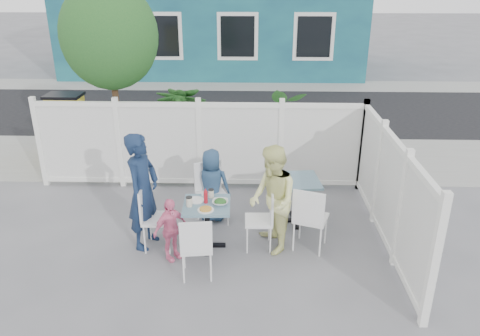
{
  "coord_description": "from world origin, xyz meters",
  "views": [
    {
      "loc": [
        1.05,
        -5.45,
        3.72
      ],
      "look_at": [
        0.87,
        0.76,
        1.08
      ],
      "focal_mm": 35.0,
      "sensor_mm": 36.0,
      "label": 1
    }
  ],
  "objects_px": {
    "chair_near": "(196,244)",
    "toddler": "(170,229)",
    "utility_cabinet": "(68,126)",
    "main_table": "(207,214)",
    "woman": "(272,200)",
    "chair_back": "(210,188)",
    "chair_left": "(152,213)",
    "boy": "(212,185)",
    "chair_right": "(264,215)",
    "spare_table": "(296,189)",
    "man": "(143,191)"
  },
  "relations": [
    {
      "from": "chair_near",
      "to": "boy",
      "type": "relative_size",
      "value": 0.75
    },
    {
      "from": "main_table",
      "to": "woman",
      "type": "xyz_separation_m",
      "value": [
        0.92,
        -0.02,
        0.24
      ]
    },
    {
      "from": "utility_cabinet",
      "to": "man",
      "type": "distance_m",
      "value": 4.34
    },
    {
      "from": "chair_right",
      "to": "chair_back",
      "type": "height_order",
      "value": "chair_back"
    },
    {
      "from": "chair_left",
      "to": "chair_back",
      "type": "distance_m",
      "value": 1.1
    },
    {
      "from": "utility_cabinet",
      "to": "chair_near",
      "type": "relative_size",
      "value": 1.42
    },
    {
      "from": "woman",
      "to": "chair_back",
      "type": "bearing_deg",
      "value": -145.49
    },
    {
      "from": "woman",
      "to": "chair_near",
      "type": "bearing_deg",
      "value": -67.91
    },
    {
      "from": "woman",
      "to": "toddler",
      "type": "height_order",
      "value": "woman"
    },
    {
      "from": "main_table",
      "to": "chair_back",
      "type": "distance_m",
      "value": 0.78
    },
    {
      "from": "chair_left",
      "to": "man",
      "type": "xyz_separation_m",
      "value": [
        -0.12,
        0.08,
        0.31
      ]
    },
    {
      "from": "spare_table",
      "to": "chair_right",
      "type": "height_order",
      "value": "chair_right"
    },
    {
      "from": "chair_back",
      "to": "woman",
      "type": "distance_m",
      "value": 1.25
    },
    {
      "from": "main_table",
      "to": "chair_left",
      "type": "xyz_separation_m",
      "value": [
        -0.77,
        -0.02,
        0.01
      ]
    },
    {
      "from": "chair_near",
      "to": "chair_left",
      "type": "bearing_deg",
      "value": 127.21
    },
    {
      "from": "utility_cabinet",
      "to": "toddler",
      "type": "bearing_deg",
      "value": -53.04
    },
    {
      "from": "woman",
      "to": "boy",
      "type": "height_order",
      "value": "woman"
    },
    {
      "from": "utility_cabinet",
      "to": "toddler",
      "type": "height_order",
      "value": "utility_cabinet"
    },
    {
      "from": "woman",
      "to": "toddler",
      "type": "relative_size",
      "value": 1.7
    },
    {
      "from": "chair_right",
      "to": "utility_cabinet",
      "type": "bearing_deg",
      "value": 47.41
    },
    {
      "from": "utility_cabinet",
      "to": "spare_table",
      "type": "relative_size",
      "value": 1.66
    },
    {
      "from": "chair_back",
      "to": "boy",
      "type": "xyz_separation_m",
      "value": [
        0.02,
        0.05,
        0.03
      ]
    },
    {
      "from": "chair_left",
      "to": "woman",
      "type": "xyz_separation_m",
      "value": [
        1.69,
        0.01,
        0.23
      ]
    },
    {
      "from": "chair_near",
      "to": "toddler",
      "type": "xyz_separation_m",
      "value": [
        -0.41,
        0.45,
        -0.06
      ]
    },
    {
      "from": "chair_back",
      "to": "chair_near",
      "type": "bearing_deg",
      "value": 64.57
    },
    {
      "from": "spare_table",
      "to": "boy",
      "type": "height_order",
      "value": "boy"
    },
    {
      "from": "chair_back",
      "to": "main_table",
      "type": "bearing_deg",
      "value": 67.59
    },
    {
      "from": "utility_cabinet",
      "to": "chair_near",
      "type": "distance_m",
      "value": 5.48
    },
    {
      "from": "man",
      "to": "toddler",
      "type": "bearing_deg",
      "value": -115.09
    },
    {
      "from": "chair_back",
      "to": "spare_table",
      "type": "bearing_deg",
      "value": 156.42
    },
    {
      "from": "spare_table",
      "to": "chair_near",
      "type": "relative_size",
      "value": 0.86
    },
    {
      "from": "man",
      "to": "boy",
      "type": "xyz_separation_m",
      "value": [
        0.9,
        0.78,
        -0.26
      ]
    },
    {
      "from": "spare_table",
      "to": "chair_back",
      "type": "relative_size",
      "value": 0.79
    },
    {
      "from": "utility_cabinet",
      "to": "spare_table",
      "type": "bearing_deg",
      "value": -30.45
    },
    {
      "from": "chair_left",
      "to": "chair_near",
      "type": "distance_m",
      "value": 1.02
    },
    {
      "from": "chair_left",
      "to": "toddler",
      "type": "height_order",
      "value": "chair_left"
    },
    {
      "from": "utility_cabinet",
      "to": "woman",
      "type": "height_order",
      "value": "woman"
    },
    {
      "from": "chair_near",
      "to": "main_table",
      "type": "bearing_deg",
      "value": 78.48
    },
    {
      "from": "main_table",
      "to": "boy",
      "type": "height_order",
      "value": "boy"
    },
    {
      "from": "main_table",
      "to": "chair_near",
      "type": "relative_size",
      "value": 0.78
    },
    {
      "from": "woman",
      "to": "boy",
      "type": "distance_m",
      "value": 1.26
    },
    {
      "from": "woman",
      "to": "chair_left",
      "type": "bearing_deg",
      "value": -104.85
    },
    {
      "from": "chair_right",
      "to": "chair_near",
      "type": "xyz_separation_m",
      "value": [
        -0.87,
        -0.78,
        0.0
      ]
    },
    {
      "from": "toddler",
      "to": "utility_cabinet",
      "type": "bearing_deg",
      "value": 79.58
    },
    {
      "from": "chair_left",
      "to": "chair_right",
      "type": "xyz_separation_m",
      "value": [
        1.58,
        0.04,
        -0.03
      ]
    },
    {
      "from": "man",
      "to": "woman",
      "type": "xyz_separation_m",
      "value": [
        1.81,
        -0.07,
        -0.08
      ]
    },
    {
      "from": "boy",
      "to": "chair_back",
      "type": "bearing_deg",
      "value": 77.03
    },
    {
      "from": "spare_table",
      "to": "chair_left",
      "type": "relative_size",
      "value": 0.81
    },
    {
      "from": "main_table",
      "to": "chair_left",
      "type": "bearing_deg",
      "value": -178.21
    },
    {
      "from": "main_table",
      "to": "chair_near",
      "type": "bearing_deg",
      "value": -94.82
    }
  ]
}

